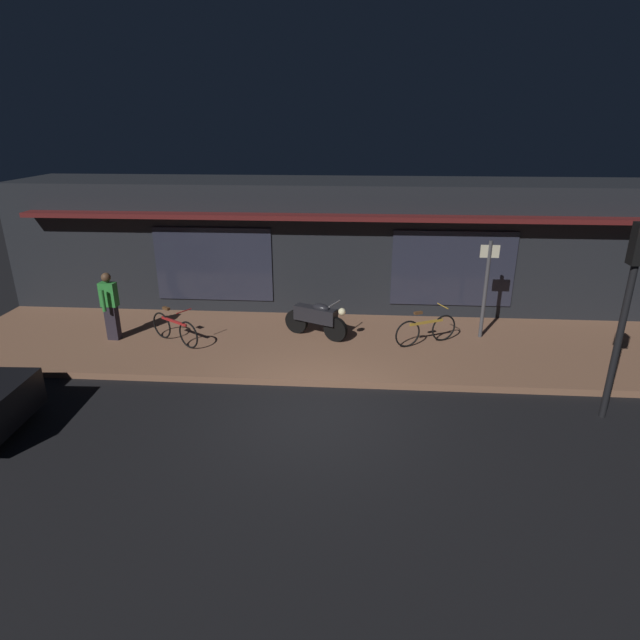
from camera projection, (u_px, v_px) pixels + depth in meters
ground_plane at (317, 412)px, 9.83m from camera, size 60.00×60.00×0.00m
sidewalk_slab at (327, 345)px, 12.60m from camera, size 18.00×4.00×0.15m
storefront_building at (334, 244)px, 15.15m from camera, size 18.00×3.30×3.60m
motorcycle at (317, 318)px, 12.73m from camera, size 1.59×0.90×0.97m
bicycle_parked at (426, 330)px, 12.37m from camera, size 1.50×0.77×0.91m
bicycle_extra at (175, 329)px, 12.43m from camera, size 1.41×0.95×0.91m
person_photographer at (110, 305)px, 12.47m from camera, size 0.40×0.62×1.67m
sign_post at (486, 284)px, 12.43m from camera, size 0.44×0.09×2.40m
traffic_light_pole at (630, 289)px, 8.82m from camera, size 0.24×0.33×3.60m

